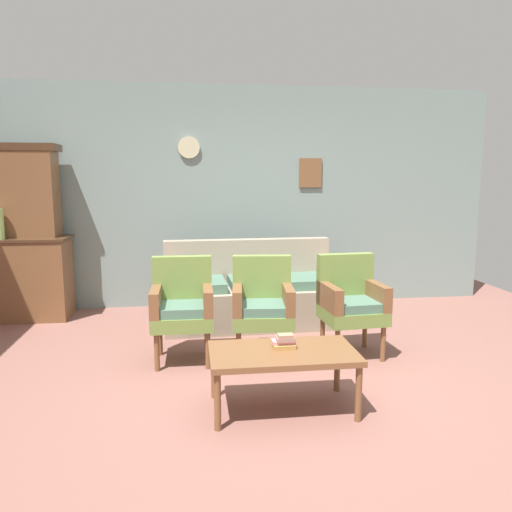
# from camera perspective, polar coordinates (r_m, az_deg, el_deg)

# --- Properties ---
(ground_plane) EXTENTS (7.68, 7.68, 0.00)m
(ground_plane) POSITION_cam_1_polar(r_m,az_deg,el_deg) (3.92, 1.88, -14.84)
(ground_plane) COLOR #84564C
(wall_back_with_decor) EXTENTS (6.40, 0.09, 2.70)m
(wall_back_with_decor) POSITION_cam_1_polar(r_m,az_deg,el_deg) (6.21, -2.01, 6.79)
(wall_back_with_decor) COLOR gray
(wall_back_with_decor) RESTS_ON ground
(side_cabinet) EXTENTS (1.16, 0.55, 0.93)m
(side_cabinet) POSITION_cam_1_polar(r_m,az_deg,el_deg) (6.21, -25.65, -2.31)
(side_cabinet) COLOR brown
(side_cabinet) RESTS_ON ground
(cabinet_upper_hutch) EXTENTS (0.99, 0.38, 1.03)m
(cabinet_upper_hutch) POSITION_cam_1_polar(r_m,az_deg,el_deg) (6.19, -26.03, 6.81)
(cabinet_upper_hutch) COLOR brown
(cabinet_upper_hutch) RESTS_ON side_cabinet
(floral_couch) EXTENTS (1.92, 0.88, 0.90)m
(floral_couch) POSITION_cam_1_polar(r_m,az_deg,el_deg) (5.45, -0.53, -4.40)
(floral_couch) COLOR gray
(floral_couch) RESTS_ON ground
(armchair_row_middle) EXTENTS (0.52, 0.49, 0.90)m
(armchair_row_middle) POSITION_cam_1_polar(r_m,az_deg,el_deg) (4.36, -8.48, -5.53)
(armchair_row_middle) COLOR olive
(armchair_row_middle) RESTS_ON ground
(armchair_near_couch_end) EXTENTS (0.56, 0.54, 0.90)m
(armchair_near_couch_end) POSITION_cam_1_polar(r_m,az_deg,el_deg) (4.36, 0.75, -5.45)
(armchair_near_couch_end) COLOR olive
(armchair_near_couch_end) RESTS_ON ground
(armchair_by_doorway) EXTENTS (0.56, 0.53, 0.90)m
(armchair_by_doorway) POSITION_cam_1_polar(r_m,az_deg,el_deg) (4.54, 10.85, -5.03)
(armchair_by_doorway) COLOR olive
(armchair_by_doorway) RESTS_ON ground
(coffee_table) EXTENTS (1.00, 0.56, 0.42)m
(coffee_table) POSITION_cam_1_polar(r_m,az_deg,el_deg) (3.45, 3.10, -11.50)
(coffee_table) COLOR brown
(coffee_table) RESTS_ON ground
(book_stack_on_table) EXTENTS (0.16, 0.12, 0.10)m
(book_stack_on_table) POSITION_cam_1_polar(r_m,az_deg,el_deg) (3.48, 3.27, -9.81)
(book_stack_on_table) COLOR #B18441
(book_stack_on_table) RESTS_ON coffee_table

